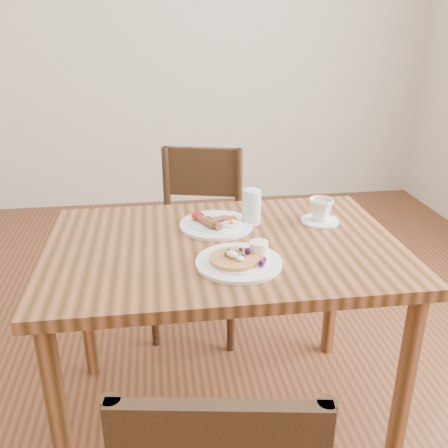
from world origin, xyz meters
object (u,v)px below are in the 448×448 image
(dining_table, at_px, (224,269))
(teacup_saucer, at_px, (320,211))
(water_glass, at_px, (252,207))
(chair_far, at_px, (199,233))
(pancake_plate, at_px, (240,260))
(breakfast_plate, at_px, (215,224))

(dining_table, xyz_separation_m, teacup_saucer, (0.38, 0.14, 0.14))
(dining_table, height_order, water_glass, water_glass)
(chair_far, xyz_separation_m, water_glass, (0.15, -0.52, 0.32))
(chair_far, height_order, pancake_plate, chair_far)
(dining_table, distance_m, chair_far, 0.70)
(pancake_plate, relative_size, teacup_saucer, 1.93)
(dining_table, xyz_separation_m, chair_far, (-0.03, 0.68, -0.16))
(water_glass, bearing_deg, pancake_plate, -106.88)
(chair_far, distance_m, water_glass, 0.63)
(dining_table, bearing_deg, chair_far, 92.28)
(chair_far, height_order, breakfast_plate, chair_far)
(dining_table, bearing_deg, breakfast_plate, 94.51)
(water_glass, bearing_deg, chair_far, 106.47)
(dining_table, height_order, chair_far, chair_far)
(dining_table, xyz_separation_m, breakfast_plate, (-0.01, 0.15, 0.11))
(pancake_plate, bearing_deg, chair_far, 93.77)
(breakfast_plate, relative_size, teacup_saucer, 1.93)
(chair_far, bearing_deg, water_glass, 121.00)
(breakfast_plate, xyz_separation_m, water_glass, (0.14, 0.02, 0.05))
(pancake_plate, relative_size, breakfast_plate, 1.00)
(chair_far, distance_m, breakfast_plate, 0.60)
(breakfast_plate, xyz_separation_m, teacup_saucer, (0.39, -0.01, 0.03))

